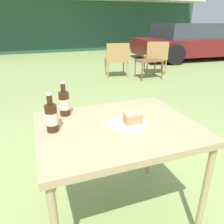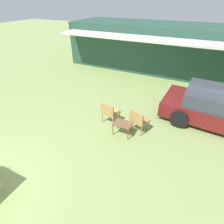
{
  "view_description": "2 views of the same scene",
  "coord_description": "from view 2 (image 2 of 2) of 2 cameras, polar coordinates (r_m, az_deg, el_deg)",
  "views": [
    {
      "loc": [
        -0.44,
        -1.13,
        1.34
      ],
      "look_at": [
        0.0,
        0.1,
        0.79
      ],
      "focal_mm": 35.0,
      "sensor_mm": 36.0,
      "label": 1
    },
    {
      "loc": [
        3.93,
        -0.75,
        3.98
      ],
      "look_at": [
        1.88,
        3.43,
        0.9
      ],
      "focal_mm": 28.0,
      "sensor_mm": 36.0,
      "label": 2
    }
  ],
  "objects": [
    {
      "name": "wicker_chair_plain",
      "position": [
        6.02,
        8.66,
        -2.45
      ],
      "size": [
        0.67,
        0.64,
        0.84
      ],
      "rotation": [
        0.0,
        0.0,
        2.82
      ],
      "color": "#B2844C",
      "rests_on": "ground_plane"
    },
    {
      "name": "garden_side_table",
      "position": [
        5.87,
        3.5,
        -4.11
      ],
      "size": [
        0.6,
        0.42,
        0.46
      ],
      "color": "brown",
      "rests_on": "ground_plane"
    },
    {
      "name": "wicker_chair_cushioned",
      "position": [
        6.36,
        -0.68,
        0.15
      ],
      "size": [
        0.62,
        0.58,
        0.84
      ],
      "rotation": [
        0.0,
        0.0,
        2.97
      ],
      "color": "#B2844C",
      "rests_on": "ground_plane"
    },
    {
      "name": "cabin_building",
      "position": [
        12.1,
        16.52,
        19.66
      ],
      "size": [
        11.69,
        4.75,
        2.66
      ],
      "color": "#284C3D",
      "rests_on": "ground_plane"
    },
    {
      "name": "parked_car",
      "position": [
        7.42,
        32.29,
        0.85
      ],
      "size": [
        4.32,
        2.36,
        1.24
      ],
      "rotation": [
        0.0,
        0.0,
        -0.07
      ],
      "color": "maroon",
      "rests_on": "ground_plane"
    }
  ]
}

